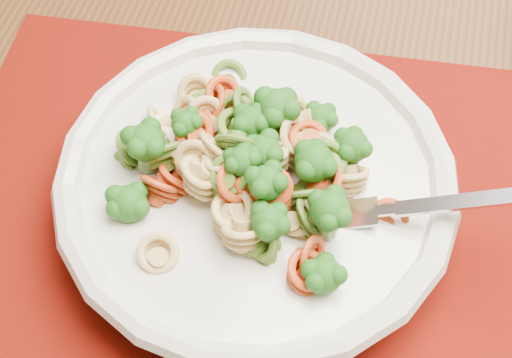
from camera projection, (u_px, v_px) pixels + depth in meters
The scene contains 5 objects.
dining_table at pixel (348, 141), 0.67m from camera, with size 1.78×1.42×0.73m.
placemat at pixel (239, 213), 0.53m from camera, with size 0.45×0.35×0.00m, color #650A04.
pasta_bowl at pixel (256, 186), 0.50m from camera, with size 0.28×0.28×0.05m.
pasta_broccoli_heap at pixel (256, 174), 0.49m from camera, with size 0.24×0.24×0.06m, color #D9B86B, non-canonical shape.
fork at pixel (359, 213), 0.48m from camera, with size 0.19×0.02×0.01m, color silver, non-canonical shape.
Camera 1 is at (0.07, -0.84, 1.18)m, focal length 50.00 mm.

